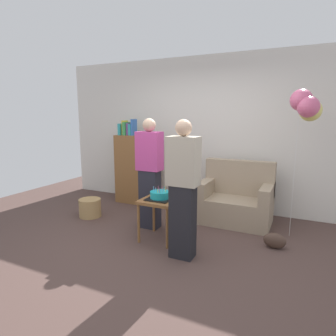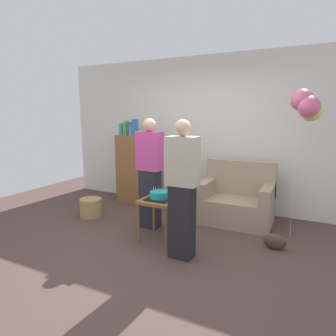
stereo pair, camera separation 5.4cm
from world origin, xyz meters
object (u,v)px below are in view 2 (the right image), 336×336
(bookshelf, at_px, (138,168))
(balloon_bunch, at_px, (307,106))
(couch, at_px, (236,201))
(person_holding_cake, at_px, (182,189))
(person_blowing_candles, at_px, (150,173))
(side_table, at_px, (160,205))
(handbag, at_px, (275,241))
(wicker_basket, at_px, (91,207))
(birthday_cake, at_px, (160,195))

(bookshelf, height_order, balloon_bunch, balloon_bunch)
(couch, height_order, bookshelf, bookshelf)
(person_holding_cake, bearing_deg, person_blowing_candles, -44.00)
(side_table, xyz_separation_m, handbag, (1.44, 0.39, -0.38))
(wicker_basket, bearing_deg, bookshelf, 74.90)
(side_table, distance_m, person_holding_cake, 0.67)
(couch, relative_size, bookshelf, 0.69)
(couch, xyz_separation_m, person_blowing_candles, (-1.10, -0.80, 0.49))
(person_holding_cake, relative_size, balloon_bunch, 0.81)
(person_blowing_candles, xyz_separation_m, handbag, (1.78, 0.06, -0.73))
(side_table, relative_size, wicker_basket, 1.58)
(person_holding_cake, relative_size, wicker_basket, 4.53)
(person_holding_cake, relative_size, handbag, 5.82)
(handbag, relative_size, balloon_bunch, 0.14)
(couch, relative_size, birthday_cake, 3.44)
(wicker_basket, bearing_deg, side_table, -11.65)
(bookshelf, height_order, wicker_basket, bookshelf)
(couch, bearing_deg, handbag, -47.47)
(bookshelf, xyz_separation_m, handbag, (2.63, -0.96, -0.58))
(couch, distance_m, wicker_basket, 2.39)
(couch, distance_m, balloon_bunch, 1.73)
(person_holding_cake, bearing_deg, wicker_basket, -22.88)
(person_holding_cake, height_order, balloon_bunch, balloon_bunch)
(bookshelf, bearing_deg, balloon_bunch, -9.19)
(person_holding_cake, distance_m, wicker_basket, 2.15)
(couch, height_order, balloon_bunch, balloon_bunch)
(bookshelf, distance_m, handbag, 2.86)
(handbag, bearing_deg, bookshelf, 160.03)
(person_blowing_candles, bearing_deg, balloon_bunch, 21.79)
(person_blowing_candles, height_order, balloon_bunch, balloon_bunch)
(couch, height_order, birthday_cake, couch)
(couch, relative_size, balloon_bunch, 0.55)
(couch, relative_size, wicker_basket, 3.06)
(side_table, bearing_deg, couch, 55.69)
(couch, height_order, wicker_basket, couch)
(side_table, bearing_deg, handbag, 15.17)
(person_holding_cake, bearing_deg, couch, -106.58)
(birthday_cake, height_order, person_holding_cake, person_holding_cake)
(birthday_cake, relative_size, person_holding_cake, 0.20)
(wicker_basket, distance_m, balloon_bunch, 3.60)
(person_blowing_candles, bearing_deg, handbag, 8.38)
(birthday_cake, height_order, balloon_bunch, balloon_bunch)
(wicker_basket, bearing_deg, person_blowing_candles, 1.25)
(couch, bearing_deg, person_blowing_candles, -144.19)
(person_blowing_candles, distance_m, handbag, 1.92)
(wicker_basket, distance_m, handbag, 2.91)
(handbag, bearing_deg, wicker_basket, -178.28)
(birthday_cake, xyz_separation_m, balloon_bunch, (1.67, 0.88, 1.17))
(birthday_cake, bearing_deg, wicker_basket, 168.35)
(side_table, relative_size, balloon_bunch, 0.28)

